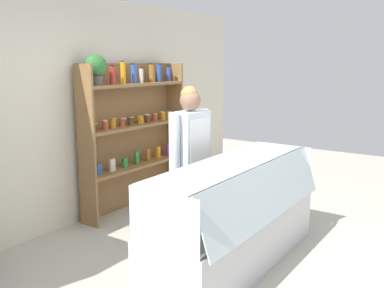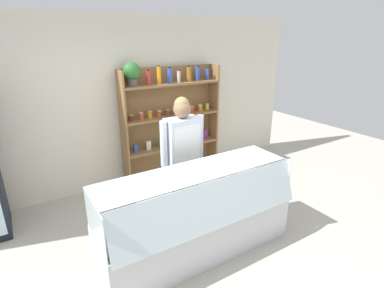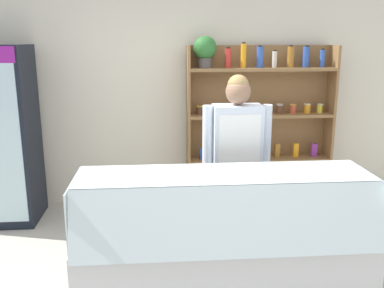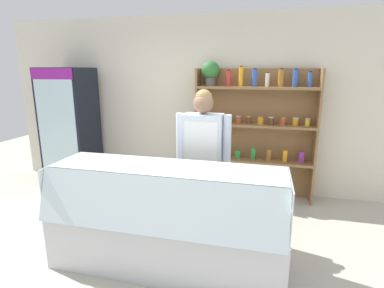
{
  "view_description": "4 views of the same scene",
  "coord_description": "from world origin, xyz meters",
  "views": [
    {
      "loc": [
        -3.38,
        -1.87,
        1.92
      ],
      "look_at": [
        0.38,
        0.72,
        1.05
      ],
      "focal_mm": 40.0,
      "sensor_mm": 36.0,
      "label": 1
    },
    {
      "loc": [
        -1.52,
        -2.44,
        2.38
      ],
      "look_at": [
        0.3,
        0.49,
        1.12
      ],
      "focal_mm": 28.0,
      "sensor_mm": 36.0,
      "label": 2
    },
    {
      "loc": [
        -0.45,
        -2.99,
        1.99
      ],
      "look_at": [
        -0.16,
        0.45,
        1.13
      ],
      "focal_mm": 40.0,
      "sensor_mm": 36.0,
      "label": 3
    },
    {
      "loc": [
        0.91,
        -2.5,
        1.87
      ],
      "look_at": [
        0.19,
        0.43,
        1.14
      ],
      "focal_mm": 28.0,
      "sensor_mm": 36.0,
      "label": 4
    }
  ],
  "objects": [
    {
      "name": "shop_clerk",
      "position": [
        0.26,
        0.65,
        1.0
      ],
      "size": [
        0.62,
        0.25,
        1.69
      ],
      "color": "#4C4233",
      "rests_on": "ground"
    },
    {
      "name": "back_wall",
      "position": [
        0.0,
        2.15,
        1.35
      ],
      "size": [
        6.8,
        0.1,
        2.7
      ],
      "primitive_type": "cube",
      "color": "silver",
      "rests_on": "ground"
    },
    {
      "name": "shelving_unit",
      "position": [
        0.7,
        1.93,
        1.14
      ],
      "size": [
        1.73,
        0.29,
        2.01
      ],
      "color": "olive",
      "rests_on": "ground"
    },
    {
      "name": "ground_plane",
      "position": [
        0.0,
        0.0,
        0.0
      ],
      "size": [
        12.0,
        12.0,
        0.0
      ],
      "primitive_type": "plane",
      "color": "#B7B2A3"
    },
    {
      "name": "deli_display_case",
      "position": [
        0.04,
        -0.02,
        0.31
      ],
      "size": [
        2.23,
        0.75,
        1.01
      ],
      "color": "silver",
      "rests_on": "ground"
    }
  ]
}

